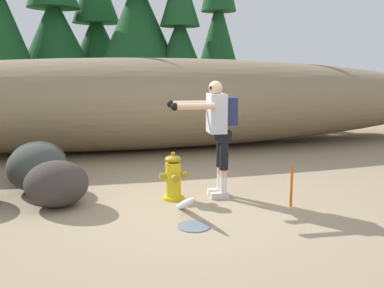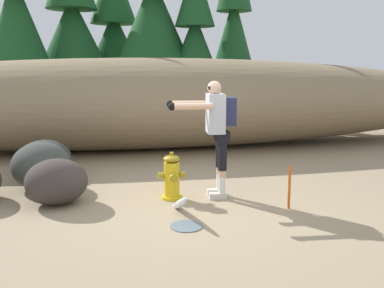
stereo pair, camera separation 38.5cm
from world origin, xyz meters
name	(u,v)px [view 1 (the left image)]	position (x,y,z in m)	size (l,w,h in m)	color
ground_plane	(195,207)	(0.00, 0.00, -0.02)	(56.00, 56.00, 0.04)	#998466
dirt_embankment	(145,103)	(0.00, 4.47, 1.07)	(17.53, 3.20, 2.13)	#897556
fire_hydrant	(173,178)	(-0.23, 0.36, 0.32)	(0.41, 0.36, 0.70)	gold
hydrant_water_jet	(185,207)	(-0.23, -0.36, 0.11)	(0.40, 1.20, 0.54)	silver
utility_worker	(217,124)	(0.42, 0.31, 1.09)	(1.00, 0.59, 1.72)	beige
boulder_mid	(57,184)	(-1.86, 0.46, 0.32)	(0.82, 0.87, 0.64)	#3A3330
boulder_small	(37,168)	(-2.18, 1.32, 0.37)	(0.91, 0.91, 0.74)	#3B3F39
boulder_outlier	(38,160)	(-2.23, 2.06, 0.33)	(0.92, 0.87, 0.65)	#333734
pine_tree_left	(54,21)	(-2.23, 10.63, 3.54)	(2.81, 2.81, 6.42)	#47331E
pine_tree_center	(97,35)	(-0.74, 11.47, 3.14)	(2.76, 2.76, 6.06)	#47331E
pine_tree_right	(138,6)	(0.55, 9.28, 3.94)	(2.84, 2.84, 7.06)	#47331E
pine_tree_far_right	(180,38)	(1.86, 8.66, 2.89)	(2.07, 2.07, 5.40)	#47331E
pine_tree_ridge_end	(218,25)	(3.23, 8.70, 3.33)	(1.85, 1.85, 6.47)	#47331E
survey_stake	(292,186)	(1.27, -0.41, 0.30)	(0.04, 0.04, 0.60)	#E55914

